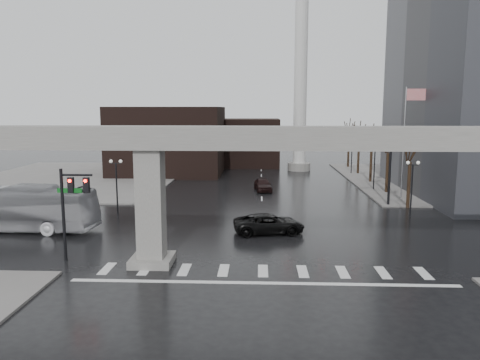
# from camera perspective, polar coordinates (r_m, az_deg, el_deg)

# --- Properties ---
(ground) EXTENTS (160.00, 160.00, 0.00)m
(ground) POSITION_cam_1_polar(r_m,az_deg,el_deg) (29.87, 2.81, -10.36)
(ground) COLOR black
(ground) RESTS_ON ground
(sidewalk_ne) EXTENTS (28.00, 36.00, 0.15)m
(sidewalk_ne) POSITION_cam_1_polar(r_m,az_deg,el_deg) (70.06, 24.41, -0.02)
(sidewalk_ne) COLOR slate
(sidewalk_ne) RESTS_ON ground
(sidewalk_nw) EXTENTS (28.00, 36.00, 0.15)m
(sidewalk_nw) POSITION_cam_1_polar(r_m,az_deg,el_deg) (69.88, -19.22, 0.26)
(sidewalk_nw) COLOR slate
(sidewalk_nw) RESTS_ON ground
(elevated_guideway) EXTENTS (48.00, 2.60, 8.70)m
(elevated_guideway) POSITION_cam_1_polar(r_m,az_deg,el_deg) (28.42, 5.46, 2.87)
(elevated_guideway) COLOR gray
(elevated_guideway) RESTS_ON ground
(building_far_left) EXTENTS (16.00, 14.00, 10.00)m
(building_far_left) POSITION_cam_1_polar(r_m,az_deg,el_deg) (71.73, -8.65, 4.81)
(building_far_left) COLOR black
(building_far_left) RESTS_ON ground
(building_far_mid) EXTENTS (10.00, 10.00, 8.00)m
(building_far_mid) POSITION_cam_1_polar(r_m,az_deg,el_deg) (80.46, 1.19, 4.60)
(building_far_mid) COLOR black
(building_far_mid) RESTS_ON ground
(smokestack) EXTENTS (3.60, 3.60, 30.00)m
(smokestack) POSITION_cam_1_polar(r_m,az_deg,el_deg) (74.58, 7.38, 11.40)
(smokestack) COLOR silver
(smokestack) RESTS_ON ground
(signal_mast_arm) EXTENTS (12.12, 0.43, 8.00)m
(signal_mast_arm) POSITION_cam_1_polar(r_m,az_deg,el_deg) (48.09, 13.53, 3.78)
(signal_mast_arm) COLOR black
(signal_mast_arm) RESTS_ON ground
(signal_left_pole) EXTENTS (2.30, 0.30, 6.00)m
(signal_left_pole) POSITION_cam_1_polar(r_m,az_deg,el_deg) (31.66, -19.92, -2.16)
(signal_left_pole) COLOR black
(signal_left_pole) RESTS_ON ground
(flagpole_assembly) EXTENTS (2.06, 0.12, 12.00)m
(flagpole_assembly) POSITION_cam_1_polar(r_m,az_deg,el_deg) (52.63, 19.71, 5.78)
(flagpole_assembly) COLOR silver
(flagpole_assembly) RESTS_ON ground
(lamp_right_0) EXTENTS (1.22, 0.32, 5.11)m
(lamp_right_0) POSITION_cam_1_polar(r_m,az_deg,el_deg) (44.85, 20.25, 0.12)
(lamp_right_0) COLOR black
(lamp_right_0) RESTS_ON ground
(lamp_right_1) EXTENTS (1.22, 0.32, 5.11)m
(lamp_right_1) POSITION_cam_1_polar(r_m,az_deg,el_deg) (58.23, 16.09, 2.17)
(lamp_right_1) COLOR black
(lamp_right_1) RESTS_ON ground
(lamp_right_2) EXTENTS (1.22, 0.32, 5.11)m
(lamp_right_2) POSITION_cam_1_polar(r_m,az_deg,el_deg) (71.84, 13.48, 3.45)
(lamp_right_2) COLOR black
(lamp_right_2) RESTS_ON ground
(lamp_left_0) EXTENTS (1.22, 0.32, 5.11)m
(lamp_left_0) POSITION_cam_1_polar(r_m,az_deg,el_deg) (44.71, -14.84, 0.34)
(lamp_left_0) COLOR black
(lamp_left_0) RESTS_ON ground
(lamp_left_1) EXTENTS (1.22, 0.32, 5.11)m
(lamp_left_1) POSITION_cam_1_polar(r_m,az_deg,el_deg) (58.12, -10.77, 2.35)
(lamp_left_1) COLOR black
(lamp_left_1) RESTS_ON ground
(lamp_left_2) EXTENTS (1.22, 0.32, 5.11)m
(lamp_left_2) POSITION_cam_1_polar(r_m,az_deg,el_deg) (71.75, -8.23, 3.59)
(lamp_left_2) COLOR black
(lamp_left_2) RESTS_ON ground
(tree_right_0) EXTENTS (1.09, 1.58, 7.50)m
(tree_right_0) POSITION_cam_1_polar(r_m,az_deg,el_deg) (49.05, 19.94, 0.01)
(tree_right_0) COLOR black
(tree_right_0) RESTS_ON ground
(tree_right_1) EXTENTS (1.09, 1.61, 7.67)m
(tree_right_1) POSITION_cam_1_polar(r_m,az_deg,el_deg) (56.65, 17.54, 1.30)
(tree_right_1) COLOR black
(tree_right_1) RESTS_ON ground
(tree_right_2) EXTENTS (1.10, 1.63, 7.85)m
(tree_right_2) POSITION_cam_1_polar(r_m,az_deg,el_deg) (64.34, 15.71, 2.28)
(tree_right_2) COLOR black
(tree_right_2) RESTS_ON ground
(tree_right_3) EXTENTS (1.11, 1.66, 8.02)m
(tree_right_3) POSITION_cam_1_polar(r_m,az_deg,el_deg) (72.11, 14.27, 3.04)
(tree_right_3) COLOR black
(tree_right_3) RESTS_ON ground
(tree_right_4) EXTENTS (1.12, 1.69, 8.19)m
(tree_right_4) POSITION_cam_1_polar(r_m,az_deg,el_deg) (79.92, 13.11, 3.66)
(tree_right_4) COLOR black
(tree_right_4) RESTS_ON ground
(pickup_truck) EXTENTS (5.93, 3.48, 1.55)m
(pickup_truck) POSITION_cam_1_polar(r_m,az_deg,el_deg) (37.03, 3.56, -5.34)
(pickup_truck) COLOR black
(pickup_truck) RESTS_ON ground
(city_bus) EXTENTS (13.39, 4.39, 3.66)m
(city_bus) POSITION_cam_1_polar(r_m,az_deg,el_deg) (41.77, -25.66, -3.10)
(city_bus) COLOR #B5B4B9
(city_bus) RESTS_ON ground
(far_car) EXTENTS (2.38, 4.69, 1.53)m
(far_car) POSITION_cam_1_polar(r_m,az_deg,el_deg) (55.91, 2.80, -0.56)
(far_car) COLOR black
(far_car) RESTS_ON ground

